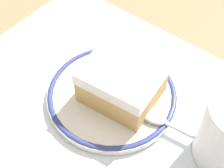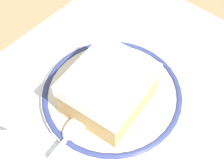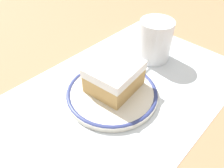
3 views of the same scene
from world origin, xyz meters
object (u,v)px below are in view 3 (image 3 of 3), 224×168
at_px(sugar_packet, 151,41).
at_px(cup, 154,43).
at_px(cake_slice, 114,76).
at_px(plate, 112,93).
at_px(spoon, 139,69).

bearing_deg(sugar_packet, cup, -140.44).
xyz_separation_m(cake_slice, cup, (0.15, 0.01, 0.00)).
bearing_deg(plate, spoon, 2.10).
bearing_deg(cup, sugar_packet, 39.56).
bearing_deg(cake_slice, spoon, -1.87).
bearing_deg(spoon, cup, 11.29).
relative_size(cup, sugar_packet, 1.90).
xyz_separation_m(plate, sugar_packet, (0.22, 0.06, -0.00)).
bearing_deg(spoon, sugar_packet, 24.83).
relative_size(cake_slice, spoon, 0.72).
bearing_deg(cake_slice, plate, -155.58).
distance_m(plate, sugar_packet, 0.23).
distance_m(cup, sugar_packet, 0.08).
height_order(cake_slice, spoon, cake_slice).
relative_size(plate, sugar_packet, 3.63).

